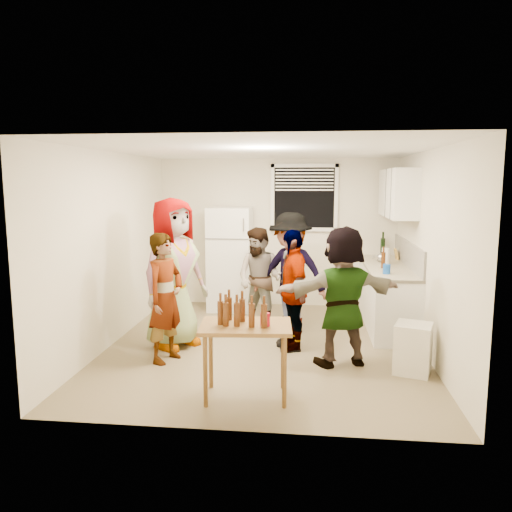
# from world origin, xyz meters

# --- Properties ---
(room) EXTENTS (4.00, 4.50, 2.50)m
(room) POSITION_xyz_m (0.00, 0.00, 0.00)
(room) COLOR silver
(room) RESTS_ON ground
(window) EXTENTS (1.12, 0.10, 1.06)m
(window) POSITION_xyz_m (0.45, 2.21, 1.85)
(window) COLOR white
(window) RESTS_ON room
(refrigerator) EXTENTS (0.70, 0.70, 1.70)m
(refrigerator) POSITION_xyz_m (-0.75, 1.88, 0.85)
(refrigerator) COLOR white
(refrigerator) RESTS_ON ground
(counter_lower) EXTENTS (0.60, 2.20, 0.86)m
(counter_lower) POSITION_xyz_m (1.70, 1.15, 0.43)
(counter_lower) COLOR white
(counter_lower) RESTS_ON ground
(countertop) EXTENTS (0.64, 2.22, 0.04)m
(countertop) POSITION_xyz_m (1.70, 1.15, 0.88)
(countertop) COLOR #B8AE93
(countertop) RESTS_ON counter_lower
(backsplash) EXTENTS (0.03, 2.20, 0.36)m
(backsplash) POSITION_xyz_m (1.99, 1.15, 1.08)
(backsplash) COLOR beige
(backsplash) RESTS_ON countertop
(upper_cabinets) EXTENTS (0.34, 1.60, 0.70)m
(upper_cabinets) POSITION_xyz_m (1.83, 1.35, 1.95)
(upper_cabinets) COLOR white
(upper_cabinets) RESTS_ON room
(kettle) EXTENTS (0.25, 0.22, 0.18)m
(kettle) POSITION_xyz_m (1.65, 1.49, 0.90)
(kettle) COLOR silver
(kettle) RESTS_ON countertop
(paper_towel) EXTENTS (0.11, 0.11, 0.24)m
(paper_towel) POSITION_xyz_m (1.68, 1.26, 0.90)
(paper_towel) COLOR white
(paper_towel) RESTS_ON countertop
(wine_bottle) EXTENTS (0.08, 0.08, 0.30)m
(wine_bottle) POSITION_xyz_m (1.75, 2.10, 0.90)
(wine_bottle) COLOR black
(wine_bottle) RESTS_ON countertop
(beer_bottle_counter) EXTENTS (0.06, 0.06, 0.23)m
(beer_bottle_counter) POSITION_xyz_m (1.60, 0.93, 0.90)
(beer_bottle_counter) COLOR #47230C
(beer_bottle_counter) RESTS_ON countertop
(blue_cup) EXTENTS (0.10, 0.10, 0.13)m
(blue_cup) POSITION_xyz_m (1.58, 0.47, 0.90)
(blue_cup) COLOR #154DB3
(blue_cup) RESTS_ON countertop
(picture_frame) EXTENTS (0.02, 0.20, 0.17)m
(picture_frame) POSITION_xyz_m (1.92, 1.79, 0.98)
(picture_frame) COLOR #B98E38
(picture_frame) RESTS_ON countertop
(trash_bin) EXTENTS (0.48, 0.48, 0.56)m
(trash_bin) POSITION_xyz_m (1.72, -0.72, 0.25)
(trash_bin) COLOR silver
(trash_bin) RESTS_ON ground
(serving_table) EXTENTS (0.93, 0.66, 0.74)m
(serving_table) POSITION_xyz_m (-0.04, -1.57, 0.00)
(serving_table) COLOR brown
(serving_table) RESTS_ON ground
(beer_bottle_table) EXTENTS (0.06, 0.06, 0.23)m
(beer_bottle_table) POSITION_xyz_m (-0.22, -1.63, 0.74)
(beer_bottle_table) COLOR #47230C
(beer_bottle_table) RESTS_ON serving_table
(red_cup) EXTENTS (0.09, 0.09, 0.13)m
(red_cup) POSITION_xyz_m (0.15, -1.59, 0.74)
(red_cup) COLOR #9D0615
(red_cup) RESTS_ON serving_table
(guest_grey) EXTENTS (2.11, 1.89, 0.61)m
(guest_grey) POSITION_xyz_m (-1.17, -0.10, 0.00)
(guest_grey) COLOR gray
(guest_grey) RESTS_ON ground
(guest_stripe) EXTENTS (1.63, 1.09, 0.37)m
(guest_stripe) POSITION_xyz_m (-1.12, -0.65, 0.00)
(guest_stripe) COLOR #141933
(guest_stripe) RESTS_ON ground
(guest_back_left) EXTENTS (1.27, 1.64, 0.56)m
(guest_back_left) POSITION_xyz_m (-0.15, 0.78, 0.00)
(guest_back_left) COLOR brown
(guest_back_left) RESTS_ON ground
(guest_back_right) EXTENTS (1.64, 1.98, 0.63)m
(guest_back_right) POSITION_xyz_m (0.29, 0.67, 0.00)
(guest_back_right) COLOR #3C3C40
(guest_back_right) RESTS_ON ground
(guest_black) EXTENTS (1.72, 1.30, 0.37)m
(guest_black) POSITION_xyz_m (0.35, -0.05, 0.00)
(guest_black) COLOR black
(guest_black) RESTS_ON ground
(guest_orange) EXTENTS (1.96, 2.03, 0.48)m
(guest_orange) POSITION_xyz_m (0.95, -0.54, 0.00)
(guest_orange) COLOR #D26D3E
(guest_orange) RESTS_ON ground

